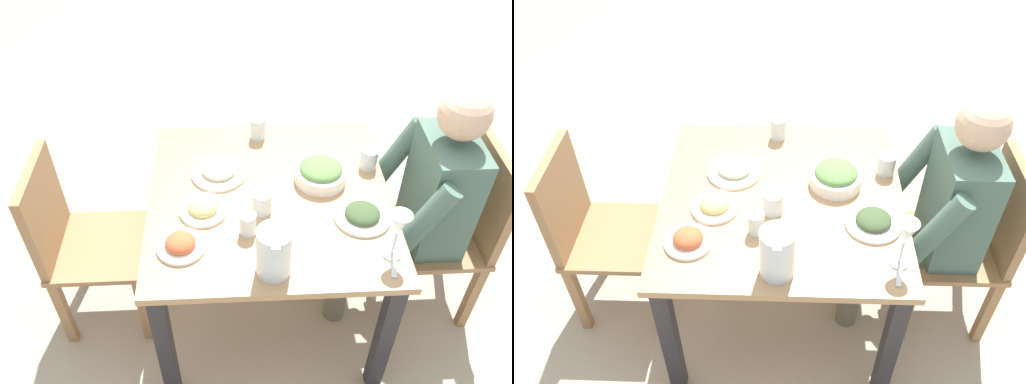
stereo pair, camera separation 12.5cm
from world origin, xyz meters
The scene contains 18 objects.
ground_plane centered at (0.00, 0.00, 0.00)m, with size 8.00×8.00×0.00m, color tan.
dining_table centered at (0.00, 0.00, 0.60)m, with size 0.94×0.94×0.71m.
chair_near centered at (0.01, -0.80, 0.48)m, with size 0.40×0.40×0.86m.
chair_far centered at (0.03, 0.80, 0.48)m, with size 0.40×0.40×0.86m.
diner_near centered at (0.01, -0.60, 0.63)m, with size 0.48×0.53×1.15m.
water_pitcher centered at (-0.37, 0.01, 0.80)m, with size 0.16×0.12×0.19m.
salad_bowl centered at (0.08, -0.21, 0.75)m, with size 0.21×0.21×0.09m.
plate_beans centered at (0.14, 0.20, 0.72)m, with size 0.23×0.23×0.05m.
plate_dolmas centered at (-0.14, -0.34, 0.72)m, with size 0.21×0.21×0.05m.
plate_fries centered at (-0.07, 0.26, 0.73)m, with size 0.18×0.18×0.05m.
plate_rice_curry centered at (-0.25, 0.33, 0.73)m, with size 0.17×0.17×0.06m.
water_glass_near_right centered at (0.16, -0.42, 0.75)m, with size 0.07×0.07×0.09m, color silver.
water_glass_near_left centered at (0.38, 0.03, 0.76)m, with size 0.07×0.07×0.10m, color silver.
water_glass_by_pitcher centered at (-0.19, 0.09, 0.75)m, with size 0.06×0.06×0.09m, color silver.
water_glass_far_left centered at (-0.08, 0.04, 0.75)m, with size 0.08×0.08×0.09m, color silver.
wine_glass centered at (-0.32, -0.41, 0.85)m, with size 0.08×0.08×0.20m.
fork_near centered at (0.01, -0.35, 0.71)m, with size 0.17×0.03×0.01m, color silver.
knife_near centered at (-0.33, -0.41, 0.71)m, with size 0.18×0.02×0.01m, color silver.
Camera 1 is at (-1.51, 0.13, 2.13)m, focal length 37.28 mm.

